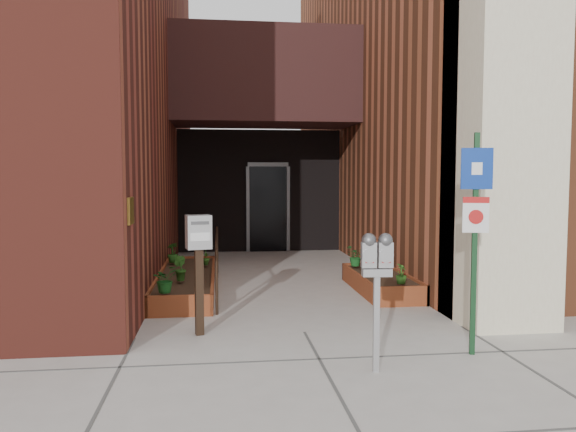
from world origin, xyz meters
name	(u,v)px	position (x,y,z in m)	size (l,w,h in m)	color
ground	(304,332)	(0.00, 0.00, 0.00)	(80.00, 80.00, 0.00)	#9E9991
architecture	(253,44)	(-0.18, 6.89, 4.98)	(20.00, 14.60, 10.00)	maroon
planter_left	(187,282)	(-1.55, 2.70, 0.13)	(0.90, 3.60, 0.30)	brown
planter_right	(381,283)	(1.60, 2.20, 0.13)	(0.80, 2.20, 0.30)	brown
handrail	(217,245)	(-1.05, 2.65, 0.75)	(0.04, 3.34, 0.90)	black
parking_meter	(377,265)	(0.48, -1.42, 1.04)	(0.30, 0.15, 1.35)	#A0A0A3
sign_post	(475,219)	(1.63, -1.05, 1.44)	(0.31, 0.12, 2.33)	#13341A
payment_dropbox	(199,249)	(-1.25, 0.06, 1.03)	(0.32, 0.27, 1.43)	black
shrub_left_a	(165,279)	(-1.75, 1.10, 0.48)	(0.33, 0.33, 0.37)	#164F19
shrub_left_b	(180,268)	(-1.61, 1.95, 0.49)	(0.21, 0.21, 0.38)	#235418
shrub_left_c	(173,253)	(-1.85, 3.74, 0.48)	(0.20, 0.20, 0.36)	#205418
shrub_left_d	(206,254)	(-1.25, 3.39, 0.50)	(0.22, 0.22, 0.41)	#2B5E1A
shrub_right_a	(401,274)	(1.64, 1.30, 0.45)	(0.17, 0.17, 0.30)	#2A5E1A
shrub_right_b	(365,256)	(1.49, 2.80, 0.49)	(0.20, 0.20, 0.38)	#254E16
shrub_right_c	(355,256)	(1.35, 2.93, 0.47)	(0.31, 0.31, 0.34)	#17531D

